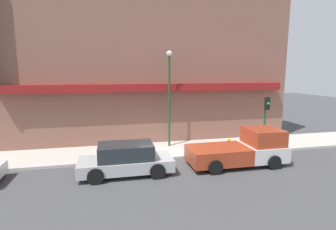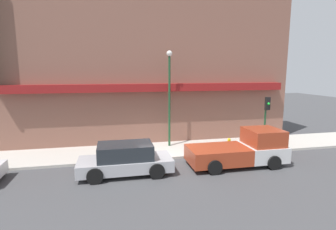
{
  "view_description": "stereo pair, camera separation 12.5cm",
  "coord_description": "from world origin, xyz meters",
  "views": [
    {
      "loc": [
        -2.78,
        -13.84,
        4.92
      ],
      "look_at": [
        0.6,
        1.32,
        2.34
      ],
      "focal_mm": 28.0,
      "sensor_mm": 36.0,
      "label": 1
    },
    {
      "loc": [
        -2.66,
        -13.86,
        4.92
      ],
      "look_at": [
        0.6,
        1.32,
        2.34
      ],
      "focal_mm": 28.0,
      "sensor_mm": 36.0,
      "label": 2
    }
  ],
  "objects": [
    {
      "name": "fire_hydrant",
      "position": [
        4.27,
        0.58,
        0.52
      ],
      "size": [
        0.21,
        0.21,
        0.76
      ],
      "color": "yellow",
      "rests_on": "sidewalk"
    },
    {
      "name": "sidewalk",
      "position": [
        0.0,
        1.65,
        0.07
      ],
      "size": [
        36.0,
        3.3,
        0.14
      ],
      "color": "#B7B2A8",
      "rests_on": "ground"
    },
    {
      "name": "ground_plane",
      "position": [
        0.0,
        0.0,
        0.0
      ],
      "size": [
        80.0,
        80.0,
        0.0
      ],
      "primitive_type": "plane",
      "color": "#424244"
    },
    {
      "name": "building",
      "position": [
        -0.02,
        4.78,
        5.13
      ],
      "size": [
        19.8,
        3.8,
        11.57
      ],
      "color": "brown",
      "rests_on": "ground"
    },
    {
      "name": "parked_car",
      "position": [
        -2.13,
        -1.57,
        0.74
      ],
      "size": [
        4.48,
        2.04,
        1.51
      ],
      "rotation": [
        0.0,
        0.0,
        0.01
      ],
      "color": "#ADADB2",
      "rests_on": "ground"
    },
    {
      "name": "pickup_truck",
      "position": [
        4.03,
        -1.57,
        0.83
      ],
      "size": [
        5.15,
        2.25,
        1.89
      ],
      "rotation": [
        0.0,
        0.0,
        -0.03
      ],
      "color": "silver",
      "rests_on": "ground"
    },
    {
      "name": "traffic_light",
      "position": [
        6.75,
        0.66,
        2.38
      ],
      "size": [
        0.28,
        0.42,
        3.23
      ],
      "color": "#1E4728",
      "rests_on": "sidewalk"
    },
    {
      "name": "street_lamp",
      "position": [
        0.9,
        2.31,
        3.89
      ],
      "size": [
        0.36,
        0.36,
        6.07
      ],
      "color": "#1E4728",
      "rests_on": "sidewalk"
    }
  ]
}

